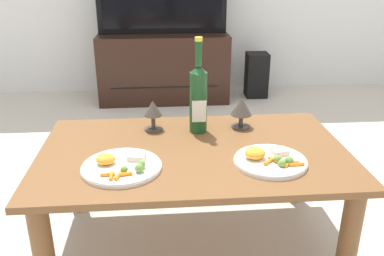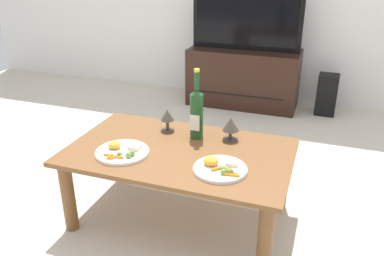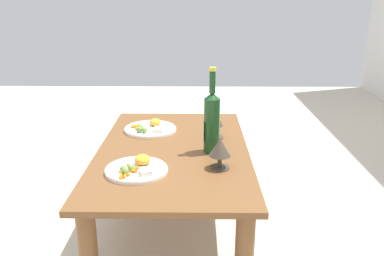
# 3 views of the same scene
# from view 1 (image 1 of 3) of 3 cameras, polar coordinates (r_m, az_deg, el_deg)

# --- Properties ---
(ground_plane) EXTENTS (6.40, 6.40, 0.00)m
(ground_plane) POSITION_cam_1_polar(r_m,az_deg,el_deg) (1.77, 0.20, -15.40)
(ground_plane) COLOR beige
(dining_table) EXTENTS (1.15, 0.70, 0.42)m
(dining_table) POSITION_cam_1_polar(r_m,az_deg,el_deg) (1.58, 0.22, -5.32)
(dining_table) COLOR brown
(dining_table) RESTS_ON ground_plane
(tv_stand) EXTENTS (1.03, 0.44, 0.54)m
(tv_stand) POSITION_cam_1_polar(r_m,az_deg,el_deg) (3.40, -3.94, 8.43)
(tv_stand) COLOR black
(tv_stand) RESTS_ON ground_plane
(floor_speaker) EXTENTS (0.18, 0.18, 0.37)m
(floor_speaker) POSITION_cam_1_polar(r_m,az_deg,el_deg) (3.52, 8.92, 7.27)
(floor_speaker) COLOR black
(floor_speaker) RESTS_ON ground_plane
(wine_bottle) EXTENTS (0.07, 0.07, 0.39)m
(wine_bottle) POSITION_cam_1_polar(r_m,az_deg,el_deg) (1.66, 0.88, 4.40)
(wine_bottle) COLOR #19471E
(wine_bottle) RESTS_ON dining_table
(goblet_left) EXTENTS (0.08, 0.08, 0.13)m
(goblet_left) POSITION_cam_1_polar(r_m,az_deg,el_deg) (1.70, -5.43, 2.42)
(goblet_left) COLOR #473D33
(goblet_left) RESTS_ON dining_table
(goblet_right) EXTENTS (0.09, 0.09, 0.13)m
(goblet_right) POSITION_cam_1_polar(r_m,az_deg,el_deg) (1.74, 6.87, 2.77)
(goblet_right) COLOR #473D33
(goblet_right) RESTS_ON dining_table
(dinner_plate_left) EXTENTS (0.27, 0.27, 0.05)m
(dinner_plate_left) POSITION_cam_1_polar(r_m,az_deg,el_deg) (1.43, -9.77, -5.19)
(dinner_plate_left) COLOR white
(dinner_plate_left) RESTS_ON dining_table
(dinner_plate_right) EXTENTS (0.26, 0.26, 0.05)m
(dinner_plate_right) POSITION_cam_1_polar(r_m,az_deg,el_deg) (1.47, 10.72, -4.35)
(dinner_plate_right) COLOR white
(dinner_plate_right) RESTS_ON dining_table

